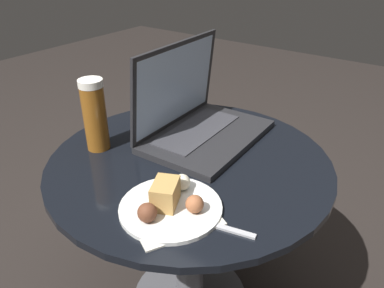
{
  "coord_description": "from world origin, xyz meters",
  "views": [
    {
      "loc": [
        -0.65,
        -0.48,
        1.02
      ],
      "look_at": [
        -0.04,
        -0.03,
        0.6
      ],
      "focal_mm": 35.0,
      "sensor_mm": 36.0,
      "label": 1
    }
  ],
  "objects": [
    {
      "name": "beer_glass",
      "position": [
        -0.1,
        0.23,
        0.62
      ],
      "size": [
        0.06,
        0.06,
        0.19
      ],
      "color": "brown",
      "rests_on": "table"
    },
    {
      "name": "fork",
      "position": [
        -0.18,
        -0.16,
        0.53
      ],
      "size": [
        0.06,
        0.2,
        0.0
      ],
      "color": "#B2B2B7",
      "rests_on": "table"
    },
    {
      "name": "snack_plate",
      "position": [
        -0.19,
        -0.09,
        0.54
      ],
      "size": [
        0.21,
        0.21,
        0.06
      ],
      "color": "silver",
      "rests_on": "table"
    },
    {
      "name": "napkin",
      "position": [
        -0.21,
        -0.12,
        0.53
      ],
      "size": [
        0.2,
        0.18,
        0.0
      ],
      "color": "silver",
      "rests_on": "table"
    },
    {
      "name": "table",
      "position": [
        0.0,
        0.0,
        0.39
      ],
      "size": [
        0.72,
        0.72,
        0.53
      ],
      "color": "#515156",
      "rests_on": "ground_plane"
    },
    {
      "name": "laptop",
      "position": [
        0.11,
        0.06,
        0.58
      ],
      "size": [
        0.37,
        0.26,
        0.26
      ],
      "color": "#232326",
      "rests_on": "table"
    }
  ]
}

